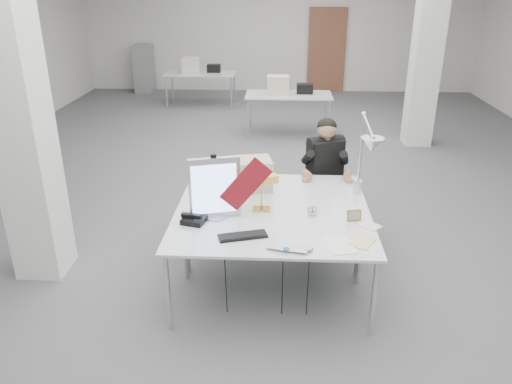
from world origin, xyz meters
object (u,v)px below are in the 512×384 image
office_chair (323,188)px  monitor (215,188)px  seated_person (325,157)px  laptop (286,251)px  bankers_lamp (262,192)px  desk_main (271,232)px  desk_phone (194,220)px  beige_monitor (254,174)px  architect_lamp (364,163)px

office_chair → monitor: monitor is taller
seated_person → laptop: seated_person is taller
office_chair → bankers_lamp: bankers_lamp is taller
laptop → bankers_lamp: bearing=119.0°
desk_main → office_chair: bearing=70.3°
laptop → bankers_lamp: (-0.23, 0.77, 0.17)m
laptop → desk_main: bearing=122.0°
laptop → bankers_lamp: bankers_lamp is taller
seated_person → laptop: (-0.45, -1.90, -0.13)m
monitor → laptop: 0.91m
monitor → desk_phone: bearing=-160.7°
office_chair → beige_monitor: 1.09m
monitor → beige_monitor: 0.77m
architect_lamp → laptop: bearing=-103.4°
monitor → architect_lamp: (1.36, 0.41, 0.12)m
monitor → bankers_lamp: (0.41, 0.17, -0.10)m
seated_person → architect_lamp: bearing=-96.6°
office_chair → monitor: 1.81m
architect_lamp → desk_phone: bearing=-138.5°
desk_phone → office_chair: bearing=64.6°
beige_monitor → laptop: bearing=-87.8°
monitor → beige_monitor: monitor is taller
desk_phone → architect_lamp: (1.54, 0.53, 0.38)m
architect_lamp → bankers_lamp: bearing=-143.6°
desk_main → bankers_lamp: size_ratio=4.89×
office_chair → beige_monitor: (-0.77, -0.66, 0.41)m
desk_main → desk_phone: desk_phone is taller
seated_person → monitor: bearing=-153.9°
desk_main → desk_phone: (-0.69, 0.13, 0.04)m
seated_person → laptop: 1.95m
office_chair → monitor: (-1.08, -1.35, 0.54)m
bankers_lamp → beige_monitor: 0.53m
beige_monitor → architect_lamp: 1.11m
architect_lamp → beige_monitor: bearing=-172.7°
desk_main → laptop: bearing=-70.6°
beige_monitor → monitor: bearing=-126.3°
seated_person → monitor: size_ratio=1.68×
monitor → bankers_lamp: size_ratio=1.54×
architect_lamp → office_chair: bearing=129.0°
seated_person → architect_lamp: (0.28, -0.89, 0.26)m
desk_main → architect_lamp: (0.85, 0.66, 0.41)m
desk_phone → monitor: bearing=50.0°
beige_monitor → desk_phone: bearing=-132.9°
office_chair → seated_person: seated_person is taller
office_chair → laptop: size_ratio=3.02×
laptop → beige_monitor: 1.34m
monitor → seated_person: bearing=34.7°
seated_person → desk_phone: seated_person is taller
bankers_lamp → desk_phone: 0.67m
architect_lamp → desk_main: bearing=-119.9°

